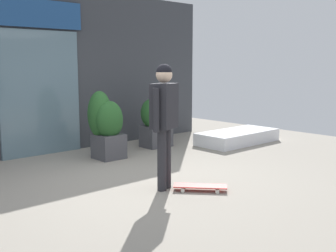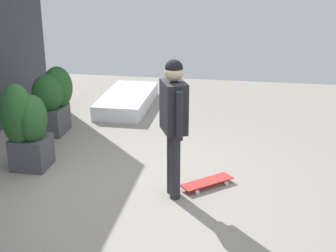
{
  "view_description": "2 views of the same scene",
  "coord_description": "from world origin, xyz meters",
  "views": [
    {
      "loc": [
        -3.89,
        -4.86,
        1.78
      ],
      "look_at": [
        0.13,
        -0.46,
        0.89
      ],
      "focal_mm": 44.49,
      "sensor_mm": 36.0,
      "label": 1
    },
    {
      "loc": [
        -5.57,
        -1.41,
        2.98
      ],
      "look_at": [
        0.13,
        -0.46,
        0.89
      ],
      "focal_mm": 51.98,
      "sensor_mm": 36.0,
      "label": 2
    }
  ],
  "objects": [
    {
      "name": "skateboarder",
      "position": [
        -0.03,
        -0.55,
        1.1
      ],
      "size": [
        0.56,
        0.41,
        1.78
      ],
      "rotation": [
        0.0,
        0.0,
        -1.16
      ],
      "color": "#28282D",
      "rests_on": "ground_plane"
    },
    {
      "name": "planter_box_left",
      "position": [
        1.93,
        1.83,
        0.62
      ],
      "size": [
        0.77,
        0.6,
        1.14
      ],
      "color": "#47474C",
      "rests_on": "ground_plane"
    },
    {
      "name": "planter_box_right",
      "position": [
        0.46,
        1.61,
        0.67
      ],
      "size": [
        0.62,
        0.6,
        1.28
      ],
      "color": "#47474C",
      "rests_on": "ground_plane"
    },
    {
      "name": "snow_ledge",
      "position": [
        3.56,
        0.95,
        0.14
      ],
      "size": [
        1.98,
        0.9,
        0.27
      ],
      "primitive_type": "cube",
      "color": "white",
      "rests_on": "ground_plane"
    },
    {
      "name": "ground_plane",
      "position": [
        0.0,
        0.0,
        0.0
      ],
      "size": [
        12.0,
        12.0,
        0.0
      ],
      "primitive_type": "plane",
      "color": "gray"
    },
    {
      "name": "skateboard",
      "position": [
        0.29,
        -0.96,
        0.06
      ],
      "size": [
        0.66,
        0.71,
        0.08
      ],
      "rotation": [
        0.0,
        0.0,
        -0.85
      ],
      "color": "red",
      "rests_on": "ground_plane"
    }
  ]
}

